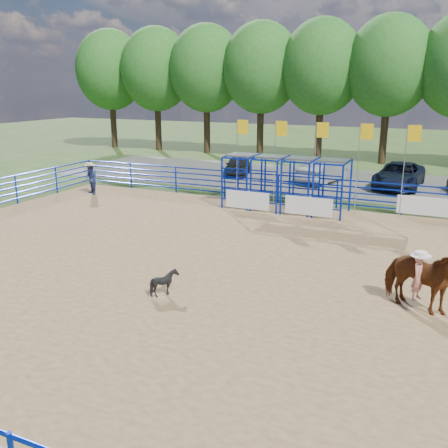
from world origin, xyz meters
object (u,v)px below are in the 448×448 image
at_px(car_a, 237,165).
at_px(car_c, 399,175).
at_px(horse_and_rider, 419,277).
at_px(car_b, 325,170).
at_px(spectator_cowboy, 91,179).
at_px(calf, 165,282).

bearing_deg(car_a, car_c, -16.23).
height_order(horse_and_rider, car_b, horse_and_rider).
bearing_deg(spectator_cowboy, car_b, 39.21).
distance_m(spectator_cowboy, car_c, 17.72).
bearing_deg(car_b, car_c, -164.04).
bearing_deg(horse_and_rider, car_a, 125.99).
xyz_separation_m(spectator_cowboy, car_b, (10.88, 8.87, -0.12)).
distance_m(horse_and_rider, spectator_cowboy, 19.30).
xyz_separation_m(car_a, car_c, (10.36, -0.10, 0.10)).
relative_size(spectator_cowboy, car_b, 0.38).
bearing_deg(car_c, spectator_cowboy, -146.17).
distance_m(calf, car_c, 19.70).
bearing_deg(car_c, car_a, -177.38).
height_order(calf, spectator_cowboy, spectator_cowboy).
xyz_separation_m(spectator_cowboy, car_c, (15.24, 9.04, -0.14)).
xyz_separation_m(car_a, car_b, (6.00, -0.26, 0.12)).
relative_size(car_a, car_b, 0.81).
distance_m(spectator_cowboy, car_a, 10.36).
relative_size(horse_and_rider, calf, 3.03).
relative_size(calf, spectator_cowboy, 0.45).
xyz_separation_m(spectator_cowboy, car_a, (4.88, 9.14, -0.24)).
relative_size(calf, car_b, 0.17).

